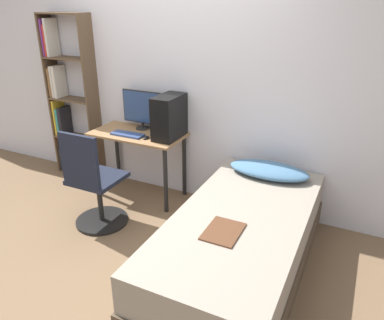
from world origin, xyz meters
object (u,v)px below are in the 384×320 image
(bookshelf, at_px, (67,102))
(office_chair, at_px, (95,189))
(pc_tower, at_px, (169,117))
(monitor, at_px, (142,109))
(bed, at_px, (240,244))
(keyboard, at_px, (128,134))

(bookshelf, distance_m, office_chair, 1.46)
(pc_tower, bearing_deg, monitor, 163.43)
(bookshelf, distance_m, monitor, 1.05)
(pc_tower, bearing_deg, bookshelf, 175.73)
(bed, bearing_deg, office_chair, 178.36)
(office_chair, bearing_deg, bookshelf, 140.78)
(keyboard, bearing_deg, monitor, 85.46)
(bookshelf, relative_size, bed, 0.94)
(office_chair, xyz_separation_m, monitor, (-0.01, 0.87, 0.56))
(keyboard, bearing_deg, pc_tower, 18.15)
(office_chair, bearing_deg, bed, -1.64)
(bed, bearing_deg, keyboard, 156.13)
(bookshelf, xyz_separation_m, pc_tower, (1.45, -0.11, 0.03))
(monitor, bearing_deg, office_chair, -89.51)
(keyboard, bearing_deg, bed, -23.87)
(bookshelf, distance_m, bed, 2.75)
(office_chair, distance_m, bed, 1.46)
(keyboard, height_order, pc_tower, pc_tower)
(bed, bearing_deg, bookshelf, 160.21)
(bed, relative_size, keyboard, 5.75)
(bed, distance_m, pc_tower, 1.49)
(pc_tower, bearing_deg, keyboard, -161.85)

